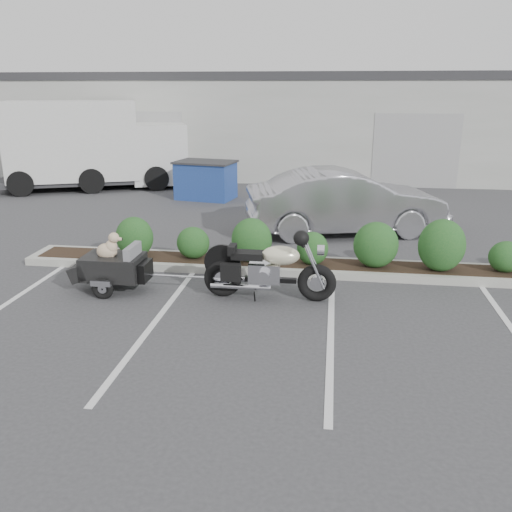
# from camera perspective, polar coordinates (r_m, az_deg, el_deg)

# --- Properties ---
(ground) EXTENTS (90.00, 90.00, 0.00)m
(ground) POSITION_cam_1_polar(r_m,az_deg,el_deg) (8.79, 0.04, -5.92)
(ground) COLOR #38383A
(ground) RESTS_ON ground
(planter_kerb) EXTENTS (12.00, 1.00, 0.15)m
(planter_kerb) POSITION_cam_1_polar(r_m,az_deg,el_deg) (10.75, 6.99, -1.21)
(planter_kerb) COLOR #9E9E93
(planter_kerb) RESTS_ON ground
(building) EXTENTS (26.00, 10.00, 4.00)m
(building) POSITION_cam_1_polar(r_m,az_deg,el_deg) (25.06, 5.69, 13.93)
(building) COLOR #9EA099
(building) RESTS_ON ground
(motorcycle) EXTENTS (2.27, 0.76, 1.31)m
(motorcycle) POSITION_cam_1_polar(r_m,az_deg,el_deg) (9.15, 1.35, -1.48)
(motorcycle) COLOR black
(motorcycle) RESTS_ON ground
(pet_trailer) EXTENTS (1.80, 1.00, 1.08)m
(pet_trailer) POSITION_cam_1_polar(r_m,az_deg,el_deg) (9.89, -14.87, -1.01)
(pet_trailer) COLOR black
(pet_trailer) RESTS_ON ground
(sedan) EXTENTS (5.05, 2.85, 1.58)m
(sedan) POSITION_cam_1_polar(r_m,az_deg,el_deg) (13.47, 9.41, 5.63)
(sedan) COLOR #A4A3AA
(sedan) RESTS_ON ground
(dumpster) EXTENTS (2.04, 1.57, 1.21)m
(dumpster) POSITION_cam_1_polar(r_m,az_deg,el_deg) (17.68, -5.31, 8.00)
(dumpster) COLOR navy
(dumpster) RESTS_ON ground
(delivery_truck) EXTENTS (6.90, 4.38, 3.02)m
(delivery_truck) POSITION_cam_1_polar(r_m,az_deg,el_deg) (20.26, -16.56, 10.94)
(delivery_truck) COLOR silver
(delivery_truck) RESTS_ON ground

